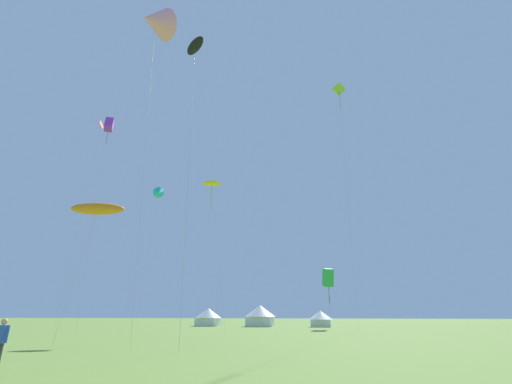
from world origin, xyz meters
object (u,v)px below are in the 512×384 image
kite_orange_parafoil (98,209)px  kite_green_box (328,278)px  kite_lime_diamond (339,94)px  kite_black_parafoil (195,47)px  kite_cyan_delta (159,193)px  kite_purple_box (109,125)px  kite_yellow_parafoil (212,184)px  festival_tent_right (208,316)px  festival_tent_left (321,318)px  kite_red_diamond (100,132)px  festival_tent_center (260,315)px  kite_pink_delta (155,21)px

kite_orange_parafoil → kite_green_box: (15.87, 31.99, -2.45)m
kite_lime_diamond → kite_black_parafoil: bearing=-111.2°
kite_cyan_delta → kite_purple_box: kite_purple_box is taller
kite_lime_diamond → kite_yellow_parafoil: kite_lime_diamond is taller
kite_lime_diamond → kite_green_box: size_ratio=4.53×
kite_cyan_delta → kite_yellow_parafoil: bearing=-48.5°
kite_lime_diamond → festival_tent_right: (-25.08, 10.28, -34.57)m
kite_purple_box → festival_tent_left: kite_purple_box is taller
kite_lime_diamond → kite_red_diamond: 39.73m
festival_tent_center → festival_tent_left: size_ratio=1.35×
kite_red_diamond → festival_tent_left: kite_red_diamond is taller
kite_yellow_parafoil → kite_red_diamond: kite_red_diamond is taller
kite_green_box → kite_orange_parafoil: bearing=-116.4°
kite_black_parafoil → festival_tent_left: 45.89m
kite_green_box → kite_yellow_parafoil: 23.62m
kite_pink_delta → kite_red_diamond: size_ratio=0.88×
festival_tent_center → festival_tent_left: festival_tent_center is taller
kite_yellow_parafoil → festival_tent_left: 30.85m
kite_pink_delta → kite_red_diamond: 31.27m
kite_green_box → festival_tent_left: (-1.84, 6.88, -5.69)m
kite_green_box → festival_tent_right: bearing=162.0°
kite_cyan_delta → festival_tent_right: (9.82, 3.57, -22.40)m
festival_tent_center → kite_cyan_delta: bearing=-169.4°
kite_yellow_parafoil → festival_tent_center: (0.11, 25.00, -14.47)m
kite_lime_diamond → kite_purple_box: bearing=-155.2°
kite_cyan_delta → kite_lime_diamond: bearing=-10.9°
festival_tent_center → kite_green_box: bearing=-30.1°
kite_cyan_delta → festival_tent_center: kite_cyan_delta is taller
kite_red_diamond → festival_tent_right: size_ratio=7.16×
kite_orange_parafoil → kite_red_diamond: size_ratio=0.32×
kite_cyan_delta → kite_yellow_parafoil: size_ratio=1.51×
kite_purple_box → kite_red_diamond: 10.62m
kite_orange_parafoil → kite_pink_delta: (3.46, -0.68, 16.89)m
kite_cyan_delta → kite_black_parafoil: size_ratio=1.14×
kite_lime_diamond → festival_tent_left: bearing=119.3°
kite_green_box → kite_red_diamond: 42.83m
kite_purple_box → festival_tent_left: bearing=44.1°
kite_yellow_parafoil → kite_pink_delta: bearing=-91.7°
kite_black_parafoil → kite_cyan_delta: bearing=121.9°
kite_lime_diamond → kite_green_box: (-3.93, 3.40, -29.12)m
kite_cyan_delta → kite_yellow_parafoil: kite_cyan_delta is taller
kite_orange_parafoil → festival_tent_right: size_ratio=2.26×
kite_green_box → kite_cyan_delta: kite_cyan_delta is taller
kite_green_box → kite_cyan_delta: size_ratio=0.33×
kite_pink_delta → kite_yellow_parafoil: (0.42, 14.55, -10.07)m
festival_tent_right → kite_orange_parafoil: bearing=-82.3°
kite_orange_parafoil → kite_cyan_delta: bearing=113.2°
festival_tent_left → kite_purple_box: bearing=-135.9°
kite_green_box → festival_tent_left: bearing=104.9°
kite_lime_diamond → festival_tent_left: 36.74m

